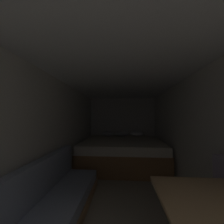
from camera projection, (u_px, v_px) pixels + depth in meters
name	position (u px, v px, depth m)	size (l,w,h in m)	color
ground_plane	(121.00, 194.00, 2.42)	(7.06, 7.06, 0.00)	#A39984
wall_back	(122.00, 126.00, 5.00)	(2.34, 0.05, 1.99)	silver
wall_left	(57.00, 135.00, 2.54)	(0.05, 5.06, 1.99)	silver
wall_right	(190.00, 136.00, 2.36)	(0.05, 5.06, 1.99)	silver
ceiling_slab	(121.00, 77.00, 2.49)	(2.34, 5.06, 0.05)	white
bed	(122.00, 152.00, 3.94)	(2.12, 1.96, 0.85)	olive
sofa_left	(49.00, 208.00, 1.67)	(0.64, 2.21, 0.76)	tan
dinette_table	(208.00, 215.00, 0.94)	(0.64, 0.60, 0.78)	tan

